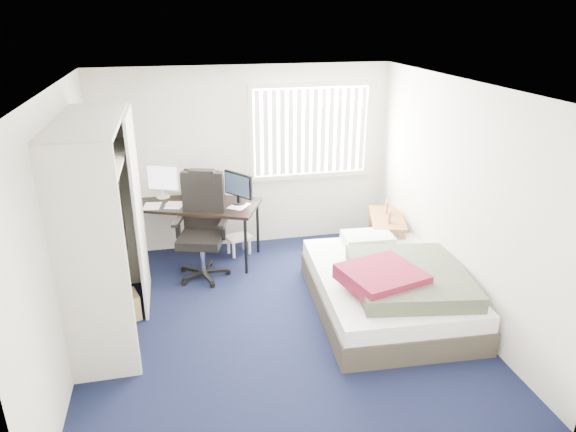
# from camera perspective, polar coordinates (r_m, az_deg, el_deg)

# --- Properties ---
(ground) EXTENTS (4.20, 4.20, 0.00)m
(ground) POSITION_cam_1_polar(r_m,az_deg,el_deg) (5.72, -1.26, -11.47)
(ground) COLOR black
(ground) RESTS_ON ground
(room_shell) EXTENTS (4.20, 4.20, 4.20)m
(room_shell) POSITION_cam_1_polar(r_m,az_deg,el_deg) (5.05, -1.40, 3.00)
(room_shell) COLOR silver
(room_shell) RESTS_ON ground
(window_assembly) EXTENTS (1.72, 0.09, 1.32)m
(window_assembly) POSITION_cam_1_polar(r_m,az_deg,el_deg) (7.14, 2.53, 9.37)
(window_assembly) COLOR white
(window_assembly) RESTS_ON ground
(closet) EXTENTS (0.64, 1.84, 2.22)m
(closet) POSITION_cam_1_polar(r_m,az_deg,el_deg) (5.32, -19.92, 0.85)
(closet) COLOR beige
(closet) RESTS_ON ground
(desk) EXTENTS (1.78, 1.33, 1.25)m
(desk) POSITION_cam_1_polar(r_m,az_deg,el_deg) (6.85, -10.09, 1.67)
(desk) COLOR black
(desk) RESTS_ON ground
(office_chair) EXTENTS (0.78, 0.78, 1.34)m
(office_chair) POSITION_cam_1_polar(r_m,az_deg,el_deg) (6.51, -9.44, -2.28)
(office_chair) COLOR black
(office_chair) RESTS_ON ground
(footstool) EXTENTS (0.39, 0.35, 0.27)m
(footstool) POSITION_cam_1_polar(r_m,az_deg,el_deg) (7.10, -5.50, -2.68)
(footstool) COLOR white
(footstool) RESTS_ON ground
(nightstand) EXTENTS (0.66, 0.95, 0.77)m
(nightstand) POSITION_cam_1_polar(r_m,az_deg,el_deg) (6.98, 10.92, -0.61)
(nightstand) COLOR brown
(nightstand) RESTS_ON ground
(bed) EXTENTS (1.68, 2.16, 0.68)m
(bed) POSITION_cam_1_polar(r_m,az_deg,el_deg) (5.85, 11.14, -7.77)
(bed) COLOR #393329
(bed) RESTS_ON ground
(pine_box) EXTENTS (0.44, 0.37, 0.28)m
(pine_box) POSITION_cam_1_polar(r_m,az_deg,el_deg) (5.96, -18.07, -9.61)
(pine_box) COLOR tan
(pine_box) RESTS_ON ground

